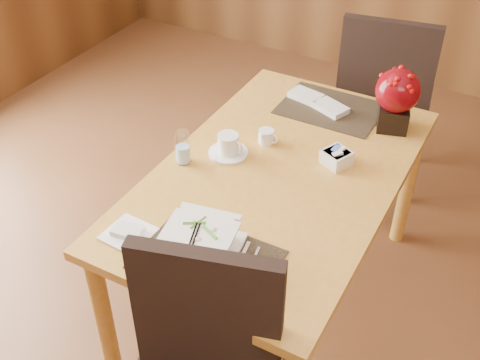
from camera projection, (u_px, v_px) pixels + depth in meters
The scene contains 12 objects.
dining_table at pixel (278, 191), 2.45m from camera, with size 0.90×1.50×0.75m.
placemat_near at pixel (207, 260), 2.00m from camera, with size 0.45×0.33×0.01m, color black.
placemat_far at pixel (330, 108), 2.76m from camera, with size 0.45×0.33×0.01m, color black.
soup_setting at pixel (200, 242), 2.00m from camera, with size 0.29×0.29×0.10m.
coffee_cup at pixel (228, 146), 2.46m from camera, with size 0.16×0.16×0.09m.
water_glass at pixel (183, 147), 2.40m from camera, with size 0.06×0.06×0.14m, color white.
creamer_jug at pixel (266, 136), 2.53m from camera, with size 0.08×0.08×0.06m, color white, non-canonical shape.
sugar_caddy at pixel (336, 158), 2.41m from camera, with size 0.10×0.10×0.06m, color white.
berry_decor at pixel (397, 96), 2.54m from camera, with size 0.19×0.19×0.28m.
napkins_far at pixel (320, 103), 2.77m from camera, with size 0.30×0.11×0.03m, color silver, non-canonical shape.
bread_plate at pixel (128, 234), 2.10m from camera, with size 0.16×0.16×0.01m, color white.
far_chair at pixel (384, 94), 3.18m from camera, with size 0.57×0.57×1.05m.
Camera 1 is at (0.77, -1.14, 2.20)m, focal length 45.00 mm.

